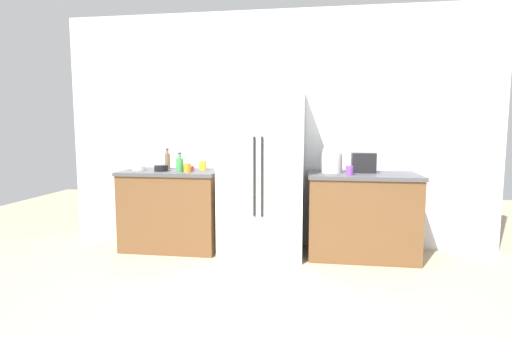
# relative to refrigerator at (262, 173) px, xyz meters

# --- Properties ---
(ground_plane) EXTENTS (10.36, 10.36, 0.00)m
(ground_plane) POSITION_rel_refrigerator_xyz_m (0.09, -1.29, -0.92)
(ground_plane) COLOR tan
(kitchen_back_panel) EXTENTS (5.18, 0.10, 2.80)m
(kitchen_back_panel) POSITION_rel_refrigerator_xyz_m (0.09, 0.42, 0.48)
(kitchen_back_panel) COLOR silver
(kitchen_back_panel) RESTS_ON ground_plane
(counter_left) EXTENTS (1.13, 0.66, 0.93)m
(counter_left) POSITION_rel_refrigerator_xyz_m (-1.08, 0.04, -0.46)
(counter_left) COLOR brown
(counter_left) RESTS_ON ground_plane
(counter_right) EXTENTS (1.18, 0.66, 0.93)m
(counter_right) POSITION_rel_refrigerator_xyz_m (1.10, 0.04, -0.46)
(counter_right) COLOR brown
(counter_right) RESTS_ON ground_plane
(refrigerator) EXTENTS (0.92, 0.72, 1.84)m
(refrigerator) POSITION_rel_refrigerator_xyz_m (0.00, 0.00, 0.00)
(refrigerator) COLOR white
(refrigerator) RESTS_ON ground_plane
(toaster) EXTENTS (0.26, 0.15, 0.22)m
(toaster) POSITION_rel_refrigerator_xyz_m (1.12, 0.12, 0.12)
(toaster) COLOR black
(toaster) RESTS_ON counter_right
(rice_cooker) EXTENTS (0.23, 0.23, 0.32)m
(rice_cooker) POSITION_rel_refrigerator_xyz_m (0.76, 0.09, 0.16)
(rice_cooker) COLOR silver
(rice_cooker) RESTS_ON counter_right
(bottle_a) EXTENTS (0.08, 0.08, 0.22)m
(bottle_a) POSITION_rel_refrigerator_xyz_m (-0.93, -0.08, 0.09)
(bottle_a) COLOR green
(bottle_a) RESTS_ON counter_left
(bottle_b) EXTENTS (0.06, 0.06, 0.25)m
(bottle_b) POSITION_rel_refrigerator_xyz_m (-1.18, 0.17, 0.11)
(bottle_b) COLOR brown
(bottle_b) RESTS_ON counter_left
(cup_a) EXTENTS (0.09, 0.09, 0.11)m
(cup_a) POSITION_rel_refrigerator_xyz_m (-0.73, 0.13, 0.06)
(cup_a) COLOR yellow
(cup_a) RESTS_ON counter_left
(cup_b) EXTENTS (0.08, 0.08, 0.10)m
(cup_b) POSITION_rel_refrigerator_xyz_m (-0.83, -0.14, 0.06)
(cup_b) COLOR orange
(cup_b) RESTS_ON counter_left
(cup_c) EXTENTS (0.08, 0.08, 0.10)m
(cup_c) POSITION_rel_refrigerator_xyz_m (0.94, -0.12, 0.05)
(cup_c) COLOR purple
(cup_c) RESTS_ON counter_right
(bowl_a) EXTENTS (0.18, 0.18, 0.05)m
(bowl_a) POSITION_rel_refrigerator_xyz_m (-0.91, 0.08, 0.03)
(bowl_a) COLOR red
(bowl_a) RESTS_ON counter_left
(bowl_b) EXTENTS (0.15, 0.15, 0.05)m
(bowl_b) POSITION_rel_refrigerator_xyz_m (-1.47, 0.01, 0.03)
(bowl_b) COLOR white
(bowl_b) RESTS_ON counter_left
(bowl_c) EXTENTS (0.16, 0.16, 0.07)m
(bowl_c) POSITION_rel_refrigerator_xyz_m (-1.17, -0.05, 0.04)
(bowl_c) COLOR black
(bowl_c) RESTS_ON counter_left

